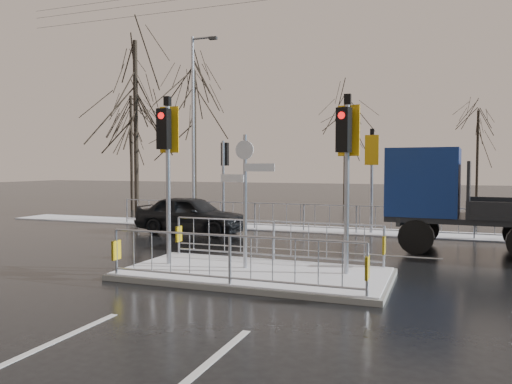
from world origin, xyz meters
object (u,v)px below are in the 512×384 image
(traffic_island, at_px, (254,260))
(car_far_lane, at_px, (191,214))
(flatbed_truck, at_px, (457,196))
(street_lamp_left, at_px, (194,121))

(traffic_island, xyz_separation_m, car_far_lane, (-4.76, 5.96, 0.32))
(car_far_lane, xyz_separation_m, flatbed_truck, (9.13, -0.64, 0.90))
(traffic_island, distance_m, street_lamp_left, 12.17)
(traffic_island, bearing_deg, flatbed_truck, 50.57)
(car_far_lane, distance_m, flatbed_truck, 9.20)
(flatbed_truck, relative_size, street_lamp_left, 0.81)
(car_far_lane, relative_size, street_lamp_left, 0.51)
(traffic_island, relative_size, car_far_lane, 1.45)
(flatbed_truck, bearing_deg, traffic_island, -129.43)
(car_far_lane, distance_m, street_lamp_left, 5.44)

